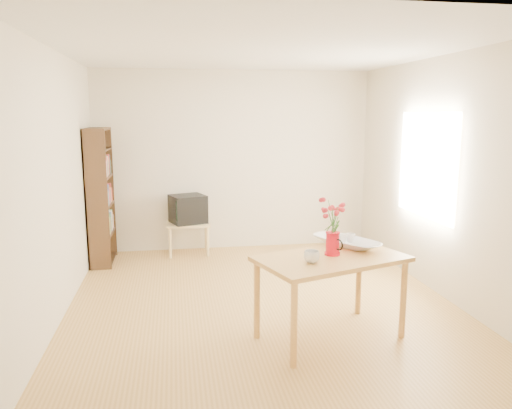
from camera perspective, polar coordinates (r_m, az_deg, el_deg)
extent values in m
plane|color=#A97C3C|center=(5.45, 0.52, -10.96)|extent=(4.50, 4.50, 0.00)
plane|color=white|center=(5.12, 0.57, 17.29)|extent=(4.50, 4.50, 0.00)
plane|color=beige|center=(7.34, -2.49, 5.01)|extent=(4.00, 0.00, 4.00)
plane|color=beige|center=(2.97, 8.05, -3.02)|extent=(4.00, 0.00, 4.00)
plane|color=beige|center=(5.17, -21.86, 2.03)|extent=(0.00, 4.50, 4.50)
plane|color=beige|center=(5.81, 20.40, 2.96)|extent=(0.00, 4.50, 4.50)
plane|color=white|center=(6.05, 18.89, 4.28)|extent=(0.00, 1.30, 1.30)
cube|color=#BF8841|center=(4.43, 8.61, -6.16)|extent=(1.44, 1.10, 0.04)
cylinder|color=#BF8841|center=(4.02, 4.35, -13.56)|extent=(0.06, 0.06, 0.71)
cylinder|color=#BF8841|center=(4.70, 16.48, -10.35)|extent=(0.06, 0.06, 0.71)
cylinder|color=#BF8841|center=(4.50, 0.11, -10.84)|extent=(0.06, 0.06, 0.71)
cylinder|color=#BF8841|center=(5.12, 11.66, -8.40)|extent=(0.06, 0.06, 0.71)
cube|color=#D5B778|center=(7.14, -7.75, -2.17)|extent=(0.60, 0.45, 0.03)
cylinder|color=#D5B778|center=(7.01, -9.79, -4.39)|extent=(0.04, 0.04, 0.43)
cylinder|color=#D5B778|center=(7.03, -5.54, -4.26)|extent=(0.04, 0.04, 0.43)
cylinder|color=#D5B778|center=(7.37, -9.78, -3.67)|extent=(0.04, 0.04, 0.43)
cylinder|color=#D5B778|center=(7.39, -5.73, -3.55)|extent=(0.04, 0.04, 0.43)
cube|color=#311E10|center=(6.58, -17.76, 0.39)|extent=(0.28, 0.02, 1.80)
cube|color=#311E10|center=(7.24, -17.01, 1.30)|extent=(0.28, 0.03, 1.80)
cube|color=#311E10|center=(6.93, -18.44, 0.83)|extent=(0.02, 0.70, 1.80)
cube|color=#311E10|center=(7.09, -16.99, -6.00)|extent=(0.27, 0.65, 0.02)
cube|color=#311E10|center=(7.00, -17.14, -3.17)|extent=(0.27, 0.65, 0.02)
cube|color=#311E10|center=(6.93, -17.31, -0.11)|extent=(0.27, 0.65, 0.02)
cube|color=#311E10|center=(6.87, -17.48, 3.00)|extent=(0.27, 0.65, 0.02)
cube|color=#311E10|center=(6.84, -17.64, 6.00)|extent=(0.27, 0.65, 0.02)
cube|color=#311E10|center=(6.83, -17.76, 8.17)|extent=(0.27, 0.65, 0.02)
cylinder|color=red|center=(4.46, 8.74, -4.48)|extent=(0.12, 0.12, 0.20)
cylinder|color=red|center=(4.49, 8.71, -5.55)|extent=(0.14, 0.14, 0.02)
cylinder|color=red|center=(4.44, 8.77, -3.21)|extent=(0.13, 0.13, 0.01)
cone|color=red|center=(4.39, 8.66, -3.67)|extent=(0.07, 0.08, 0.06)
torus|color=black|center=(4.53, 8.88, -4.13)|extent=(0.06, 0.10, 0.10)
imported|color=white|center=(4.22, 6.38, -5.96)|extent=(0.17, 0.17, 0.10)
imported|color=white|center=(4.74, 10.37, -2.20)|extent=(0.63, 0.63, 0.43)
imported|color=white|center=(4.73, 9.89, -2.73)|extent=(0.09, 0.09, 0.07)
imported|color=white|center=(4.78, 10.78, -2.61)|extent=(0.09, 0.09, 0.07)
cube|color=black|center=(7.10, -7.79, -0.51)|extent=(0.56, 0.54, 0.39)
cube|color=black|center=(7.17, -7.81, -0.24)|extent=(0.37, 0.32, 0.28)
cube|color=black|center=(6.89, -7.74, -0.67)|extent=(0.34, 0.12, 0.28)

